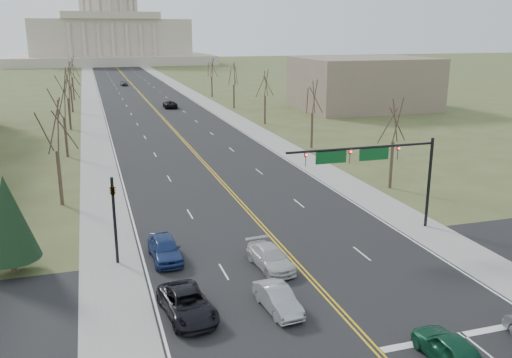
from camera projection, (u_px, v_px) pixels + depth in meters
ground at (367, 341)px, 27.40m from camera, size 600.00×600.00×0.00m
road at (143, 96)px, 128.69m from camera, size 20.00×380.00×0.01m
cross_road at (319, 288)px, 32.92m from camera, size 120.00×14.00×0.01m
sidewalk_left at (90, 98)px, 125.27m from camera, size 4.00×380.00×0.03m
sidewalk_right at (193, 95)px, 132.12m from camera, size 4.00×380.00×0.03m
center_line at (143, 96)px, 128.69m from camera, size 0.42×380.00×0.01m
edge_line_left at (100, 98)px, 125.89m from camera, size 0.15×380.00×0.01m
edge_line_right at (184, 95)px, 131.49m from camera, size 0.15×380.00×0.01m
stop_bar at (463, 335)px, 27.90m from camera, size 9.50×0.50×0.01m
capitol at (110, 32)px, 253.77m from camera, size 90.00×60.00×50.00m
signal_mast at (373, 161)px, 40.43m from camera, size 12.12×0.44×7.20m
signal_left at (114, 211)px, 35.56m from camera, size 0.32×0.36×6.00m
tree_r_0 at (394, 123)px, 52.19m from camera, size 3.74×3.74×8.50m
tree_l_0 at (55, 129)px, 46.92m from camera, size 3.96×3.96×9.00m
tree_r_1 at (313, 99)px, 70.61m from camera, size 3.74×3.74×8.50m
tree_l_1 at (63, 101)px, 65.33m from camera, size 3.96×3.96×9.00m
tree_r_2 at (265, 84)px, 89.02m from camera, size 3.74×3.74×8.50m
tree_l_2 at (67, 85)px, 83.75m from camera, size 3.96×3.96×9.00m
tree_r_3 at (234, 75)px, 107.44m from camera, size 3.74×3.74×8.50m
tree_l_3 at (70, 75)px, 102.17m from camera, size 3.96×3.96×9.00m
tree_r_4 at (212, 69)px, 125.86m from camera, size 3.74×3.74×8.50m
tree_l_4 at (72, 68)px, 120.59m from camera, size 3.96×3.96×9.00m
conifer_l at (8, 218)px, 34.16m from camera, size 3.64×3.64×6.50m
bldg_right_mass at (363, 83)px, 107.48m from camera, size 25.00×20.00×10.00m
car_nb_inner_lead at (450, 349)px, 25.24m from camera, size 2.06×4.67×1.56m
car_sb_inner_lead at (278, 299)px, 30.19m from camera, size 1.84×4.24×1.36m
car_sb_outer_lead at (187, 304)px, 29.57m from camera, size 2.99×5.40×1.43m
car_sb_inner_second at (270, 258)px, 35.66m from camera, size 2.45×4.96×1.39m
car_sb_outer_second at (165, 249)px, 36.84m from camera, size 2.11×4.82×1.62m
car_far_nb at (170, 104)px, 109.41m from camera, size 2.68×5.50×1.51m
car_far_sb at (124, 83)px, 152.95m from camera, size 2.05×4.44×1.48m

